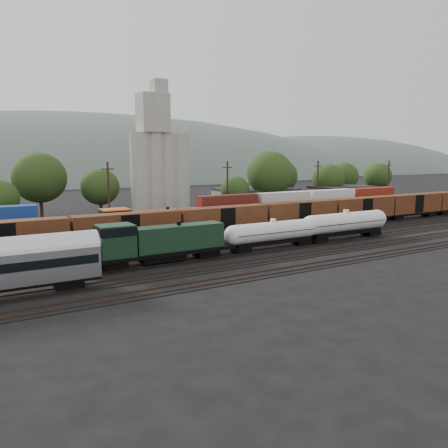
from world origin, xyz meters
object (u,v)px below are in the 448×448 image
green_locomotive (154,242)px  grain_silo (160,164)px  tank_car_a (273,232)px  orange_locomotive (148,223)px

green_locomotive → grain_silo: size_ratio=0.65×
tank_car_a → orange_locomotive: orange_locomotive is taller
tank_car_a → orange_locomotive: bearing=130.3°
grain_silo → orange_locomotive: bearing=-116.3°
orange_locomotive → grain_silo: grain_silo is taller
tank_car_a → orange_locomotive: (-12.71, 15.00, 0.38)m
green_locomotive → tank_car_a: 17.59m
green_locomotive → grain_silo: bearing=66.6°
tank_car_a → grain_silo: bearing=89.8°
tank_car_a → orange_locomotive: 19.66m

